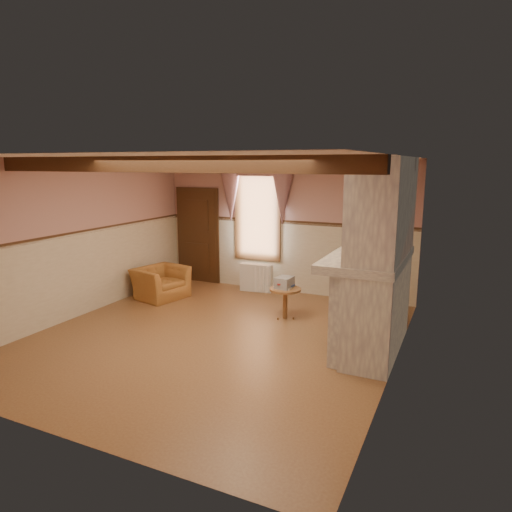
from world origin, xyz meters
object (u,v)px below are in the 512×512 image
at_px(armchair, 161,283).
at_px(mantel_clock, 379,239).
at_px(side_table, 285,303).
at_px(bowl, 366,254).
at_px(oil_lamp, 373,241).
at_px(radiator, 256,278).

distance_m(armchair, mantel_clock, 4.49).
bearing_deg(armchair, mantel_clock, -76.78).
bearing_deg(side_table, bowl, -30.27).
xyz_separation_m(mantel_clock, oil_lamp, (0.00, -0.47, 0.04)).
distance_m(radiator, bowl, 3.76).
bearing_deg(oil_lamp, armchair, 173.39).
bearing_deg(mantel_clock, oil_lamp, -90.00).
distance_m(side_table, bowl, 2.15).
xyz_separation_m(bowl, mantel_clock, (0.00, 0.99, 0.06)).
relative_size(armchair, bowl, 2.75).
height_order(armchair, oil_lamp, oil_lamp).
bearing_deg(oil_lamp, radiator, 147.32).
xyz_separation_m(radiator, oil_lamp, (2.75, -1.77, 1.26)).
xyz_separation_m(side_table, bowl, (1.55, -0.91, 1.19)).
distance_m(armchair, oil_lamp, 4.53).
distance_m(bowl, oil_lamp, 0.52).
bearing_deg(armchair, bowl, -89.59).
xyz_separation_m(armchair, radiator, (1.57, 1.26, -0.02)).
bearing_deg(mantel_clock, armchair, 179.59).
bearing_deg(armchair, side_table, -78.66).
relative_size(side_table, bowl, 1.57).
bearing_deg(oil_lamp, side_table, 165.86).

